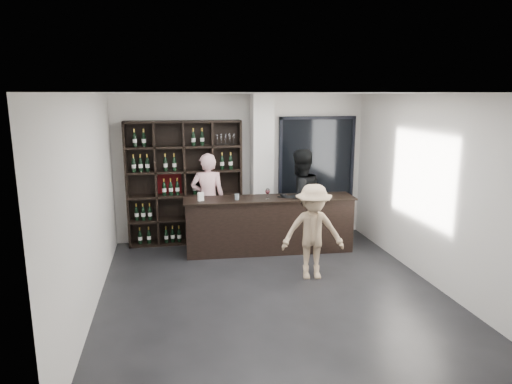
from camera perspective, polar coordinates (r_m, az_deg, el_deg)
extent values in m
cube|color=black|center=(6.98, 1.98, -12.34)|extent=(5.00, 5.50, 0.01)
cube|color=silver|center=(8.95, 0.72, 2.91)|extent=(0.40, 0.40, 2.90)
cube|color=black|center=(9.48, 7.58, 3.02)|extent=(1.60, 0.08, 2.10)
cube|color=black|center=(9.48, 7.58, 3.02)|extent=(1.48, 0.02, 1.98)
cube|color=black|center=(8.48, 1.69, -4.20)|extent=(3.05, 0.57, 1.00)
cube|color=black|center=(8.35, 1.71, -0.81)|extent=(3.13, 0.65, 0.03)
imported|color=#F9BCC1|center=(8.84, -6.03, -0.91)|extent=(0.70, 0.51, 1.80)
imported|color=black|center=(8.60, 5.46, -0.93)|extent=(1.10, 0.98, 1.90)
imported|color=tan|center=(7.26, 7.12, -4.97)|extent=(1.05, 0.69, 1.53)
cylinder|color=silver|center=(8.17, -2.41, -0.60)|extent=(0.10, 0.10, 0.11)
cube|color=white|center=(8.64, 8.29, -0.33)|extent=(0.14, 0.14, 0.02)
cube|color=white|center=(8.14, -6.92, -0.58)|extent=(0.11, 0.08, 0.15)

